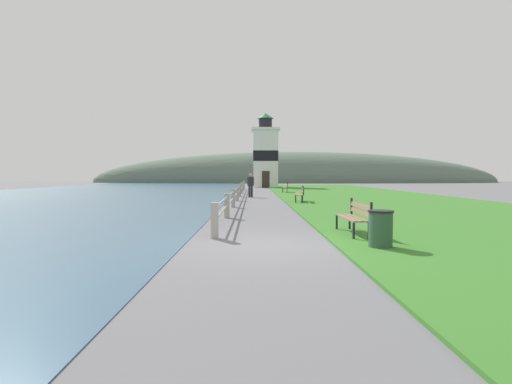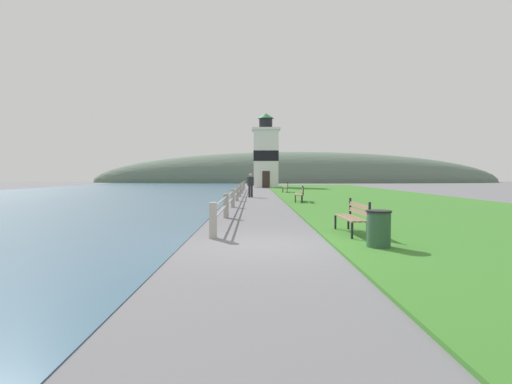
# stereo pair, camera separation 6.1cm
# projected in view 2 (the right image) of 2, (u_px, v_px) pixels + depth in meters

# --- Properties ---
(ground_plane) EXTENTS (160.00, 160.00, 0.00)m
(ground_plane) POSITION_uv_depth(u_px,v_px,m) (268.00, 245.00, 9.03)
(ground_plane) COLOR slate
(grass_verge) EXTENTS (12.00, 59.53, 0.06)m
(grass_verge) POSITION_uv_depth(u_px,v_px,m) (361.00, 196.00, 28.89)
(grass_verge) COLOR #387528
(grass_verge) RESTS_ON ground_plane
(water_strip) EXTENTS (24.00, 95.24, 0.01)m
(water_strip) POSITION_uv_depth(u_px,v_px,m) (65.00, 196.00, 28.78)
(water_strip) COLOR #385B75
(water_strip) RESTS_ON ground_plane
(seawall_railing) EXTENTS (0.18, 32.91, 0.90)m
(seawall_railing) POSITION_uv_depth(u_px,v_px,m) (238.00, 191.00, 26.35)
(seawall_railing) COLOR #A8A399
(seawall_railing) RESTS_ON ground_plane
(park_bench_near) EXTENTS (0.52, 1.78, 0.94)m
(park_bench_near) POSITION_uv_depth(u_px,v_px,m) (354.00, 215.00, 10.40)
(park_bench_near) COLOR #846B51
(park_bench_near) RESTS_ON ground_plane
(park_bench_midway) EXTENTS (0.65, 1.92, 0.94)m
(park_bench_midway) POSITION_uv_depth(u_px,v_px,m) (300.00, 193.00, 22.50)
(park_bench_midway) COLOR #846B51
(park_bench_midway) RESTS_ON ground_plane
(park_bench_far) EXTENTS (0.62, 1.76, 0.94)m
(park_bench_far) POSITION_uv_depth(u_px,v_px,m) (286.00, 187.00, 34.58)
(park_bench_far) COLOR #846B51
(park_bench_far) RESTS_ON ground_plane
(lighthouse) EXTENTS (3.41, 3.41, 9.08)m
(lighthouse) POSITION_uv_depth(u_px,v_px,m) (266.00, 155.00, 48.93)
(lighthouse) COLOR white
(lighthouse) RESTS_ON ground_plane
(person_strolling) EXTENTS (0.46, 0.37, 1.66)m
(person_strolling) POSITION_uv_depth(u_px,v_px,m) (251.00, 184.00, 27.82)
(person_strolling) COLOR #28282D
(person_strolling) RESTS_ON ground_plane
(trash_bin) EXTENTS (0.54, 0.54, 0.84)m
(trash_bin) POSITION_uv_depth(u_px,v_px,m) (379.00, 230.00, 8.48)
(trash_bin) COLOR #2D5138
(trash_bin) RESTS_ON ground_plane
(distant_hillside) EXTENTS (80.00, 16.00, 12.00)m
(distant_hillside) POSITION_uv_depth(u_px,v_px,m) (296.00, 182.00, 78.68)
(distant_hillside) COLOR #566B5B
(distant_hillside) RESTS_ON ground_plane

